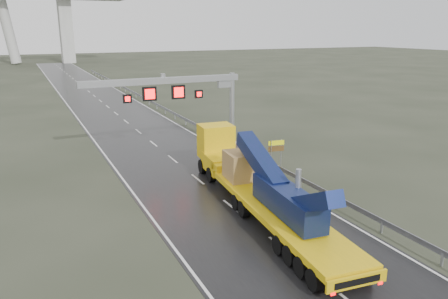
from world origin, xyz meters
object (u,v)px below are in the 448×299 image
striped_barrier (232,146)px  exit_sign_pair (276,148)px  heavy_haul_truck (250,177)px  sign_gantry (185,92)px

striped_barrier → exit_sign_pair: bearing=-78.4°
heavy_haul_truck → striped_barrier: size_ratio=20.27×
exit_sign_pair → striped_barrier: (-1.10, 6.08, -1.17)m
heavy_haul_truck → striped_barrier: (4.52, 11.89, -1.32)m
heavy_haul_truck → exit_sign_pair: heavy_haul_truck is taller
sign_gantry → striped_barrier: sign_gantry is taller
heavy_haul_truck → exit_sign_pair: bearing=51.5°
sign_gantry → striped_barrier: size_ratio=15.02×
sign_gantry → striped_barrier: bearing=-25.4°
sign_gantry → heavy_haul_truck: (-0.62, -13.74, -3.80)m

